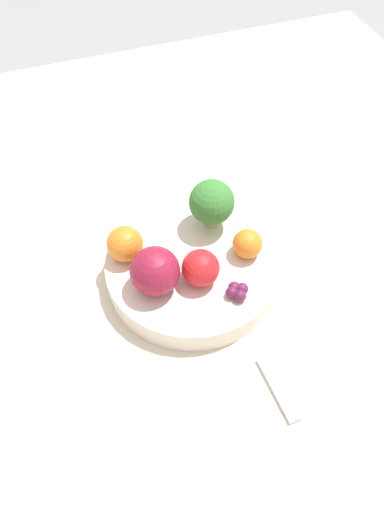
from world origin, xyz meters
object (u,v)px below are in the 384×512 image
object	(u,v)px
bowl	(192,269)
broccoli	(212,203)
apple_red	(155,271)
orange_back	(247,244)
grape_cluster	(237,291)
apple_green	(204,267)
spoon	(278,388)
orange_front	(125,244)

from	to	relation	value
bowl	broccoli	bearing A→B (deg)	48.60
bowl	broccoli	world-z (taller)	broccoli
apple_red	orange_back	world-z (taller)	apple_red
apple_red	bowl	bearing A→B (deg)	22.40
broccoli	orange_back	world-z (taller)	broccoli
grape_cluster	apple_green	bearing A→B (deg)	128.97
apple_red	spoon	world-z (taller)	apple_red
bowl	apple_red	bearing A→B (deg)	-157.60
broccoli	orange_back	size ratio (longest dim) A/B	1.89
bowl	orange_back	size ratio (longest dim) A/B	5.84
bowl	grape_cluster	bearing A→B (deg)	-63.27
broccoli	spoon	world-z (taller)	broccoli
apple_red	broccoli	bearing A→B (deg)	36.45
bowl	orange_front	bearing A→B (deg)	154.72
orange_front	grape_cluster	distance (m)	0.16
broccoli	grape_cluster	xyz separation A→B (m)	(-0.01, -0.12, -0.04)
apple_red	apple_green	distance (m)	0.06
bowl	spoon	distance (m)	0.19
broccoli	orange_front	world-z (taller)	broccoli
grape_cluster	spoon	xyz separation A→B (m)	(0.01, -0.12, -0.04)
broccoli	grape_cluster	world-z (taller)	broccoli
broccoli	orange_front	distance (m)	0.13
bowl	orange_front	size ratio (longest dim) A/B	4.83
bowl	orange_back	xyz separation A→B (m)	(0.07, -0.01, 0.04)
grape_cluster	bowl	bearing A→B (deg)	116.73
spoon	orange_back	bearing A→B (deg)	79.89
bowl	broccoli	xyz separation A→B (m)	(0.05, 0.05, 0.06)
bowl	apple_green	bearing A→B (deg)	-81.55
apple_red	spoon	bearing A→B (deg)	-59.46
orange_back	grape_cluster	distance (m)	0.07
apple_green	orange_back	size ratio (longest dim) A/B	1.22
apple_red	orange_front	world-z (taller)	apple_red
grape_cluster	broccoli	bearing A→B (deg)	84.74
orange_front	orange_back	bearing A→B (deg)	-18.05
apple_red	apple_green	xyz separation A→B (m)	(0.06, -0.01, -0.01)
orange_front	spoon	size ratio (longest dim) A/B	0.56
orange_front	grape_cluster	size ratio (longest dim) A/B	1.61
spoon	bowl	bearing A→B (deg)	102.35
apple_green	grape_cluster	world-z (taller)	apple_green
apple_red	grape_cluster	distance (m)	0.10
apple_red	orange_front	xyz separation A→B (m)	(-0.02, 0.06, -0.01)
grape_cluster	orange_back	bearing A→B (deg)	56.83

